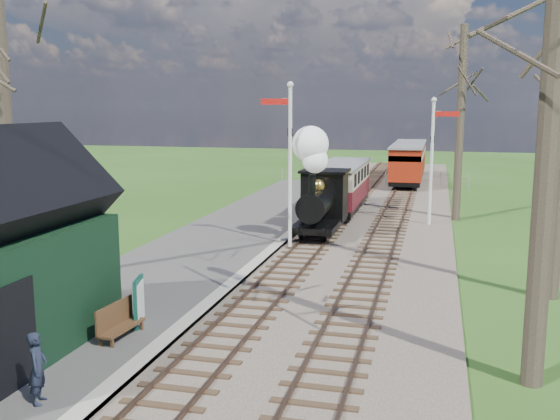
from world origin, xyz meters
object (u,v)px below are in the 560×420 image
(sign_board, at_px, (139,302))
(person, at_px, (38,368))
(red_carriage_b, at_px, (410,158))
(semaphore_near, at_px, (288,153))
(coach, at_px, (342,184))
(red_carriage_a, at_px, (407,165))
(bench, at_px, (118,321))
(semaphore_far, at_px, (434,152))
(locomotive, at_px, (319,189))

(sign_board, bearing_deg, person, -88.60)
(red_carriage_b, bearing_deg, semaphore_near, -97.78)
(coach, xyz_separation_m, red_carriage_a, (2.60, 10.93, 0.04))
(red_carriage_b, bearing_deg, bench, -97.98)
(sign_board, bearing_deg, red_carriage_a, 80.54)
(semaphore_far, distance_m, coach, 5.26)
(semaphore_near, xyz_separation_m, semaphore_far, (5.14, 6.00, -0.27))
(red_carriage_a, bearing_deg, person, -98.15)
(semaphore_near, height_order, sign_board, semaphore_near)
(coach, xyz_separation_m, person, (-2.06, -21.61, -0.65))
(locomotive, bearing_deg, sign_board, -100.52)
(semaphore_near, height_order, red_carriage_a, semaphore_near)
(coach, distance_m, person, 21.72)
(red_carriage_b, xyz_separation_m, person, (-4.66, -38.04, -0.69))
(semaphore_near, xyz_separation_m, red_carriage_a, (3.37, 19.18, -2.09))
(red_carriage_b, distance_m, sign_board, 34.37)
(red_carriage_b, distance_m, bench, 35.19)
(coach, bearing_deg, semaphore_far, -27.21)
(semaphore_near, xyz_separation_m, locomotive, (0.76, 2.19, -1.58))
(semaphore_far, xyz_separation_m, locomotive, (-4.39, -3.81, -1.31))
(semaphore_near, bearing_deg, red_carriage_a, 80.03)
(bench, bearing_deg, red_carriage_b, 82.02)
(locomotive, bearing_deg, bench, -100.42)
(semaphore_far, height_order, sign_board, semaphore_far)
(semaphore_far, height_order, person, semaphore_far)
(bench, relative_size, person, 1.08)
(semaphore_near, relative_size, person, 4.80)
(locomotive, height_order, coach, locomotive)
(semaphore_near, height_order, coach, semaphore_near)
(semaphore_far, distance_m, locomotive, 5.96)
(coach, height_order, red_carriage_b, red_carriage_b)
(semaphore_near, distance_m, semaphore_far, 7.91)
(semaphore_near, distance_m, red_carriage_b, 24.99)
(semaphore_far, xyz_separation_m, bench, (-6.66, -16.16, -2.78))
(semaphore_far, xyz_separation_m, coach, (-4.37, 2.25, -1.85))
(locomotive, height_order, bench, locomotive)
(red_carriage_a, distance_m, red_carriage_b, 5.50)
(coach, distance_m, bench, 18.57)
(red_carriage_b, xyz_separation_m, sign_board, (-4.76, -34.03, -0.76))
(coach, bearing_deg, locomotive, -90.11)
(locomotive, bearing_deg, red_carriage_a, 81.26)
(semaphore_far, bearing_deg, red_carriage_b, 95.43)
(red_carriage_a, relative_size, person, 4.05)
(semaphore_near, relative_size, sign_board, 5.37)
(semaphore_near, bearing_deg, coach, 84.67)
(coach, height_order, red_carriage_a, red_carriage_a)
(red_carriage_b, bearing_deg, sign_board, -97.96)
(red_carriage_a, relative_size, bench, 3.74)
(red_carriage_a, distance_m, person, 32.88)
(bench, distance_m, person, 3.23)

